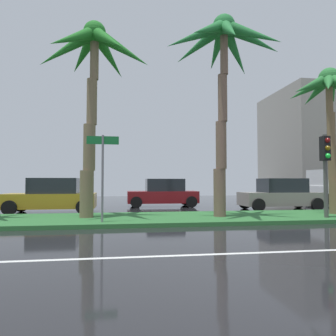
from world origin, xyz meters
The scene contains 11 objects.
ground_plane centered at (0.00, 9.00, -0.05)m, with size 90.00×42.00×0.10m, color black.
near_lane_divider_stripe centered at (0.00, 2.00, 0.00)m, with size 81.00×0.14×0.01m, color white.
median_strip centered at (0.00, 8.00, 0.07)m, with size 85.50×4.00×0.15m, color #2D6B33.
palm_tree_centre_left centered at (-2.32, 8.27, 6.22)m, with size 4.63×4.46×7.85m.
palm_tree_centre centered at (2.88, 7.59, 6.75)m, with size 4.97×4.82×8.16m.
palm_tree_centre_right centered at (7.99, 8.17, 5.36)m, with size 3.54×3.54×6.48m.
traffic_signal_median_right centered at (6.71, 6.71, 2.38)m, with size 0.28×0.43×3.23m.
street_name_sign centered at (-1.82, 6.60, 2.08)m, with size 1.10×0.08×3.00m.
car_in_traffic_leading centered at (-4.54, 11.85, 0.83)m, with size 4.30×2.02×1.72m.
car_in_traffic_second centered at (1.42, 14.94, 0.83)m, with size 4.30×2.02×1.72m.
car_in_traffic_third centered at (7.55, 11.84, 0.83)m, with size 4.30×2.02×1.72m.
Camera 1 is at (-1.22, -4.47, 1.52)m, focal length 33.70 mm.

